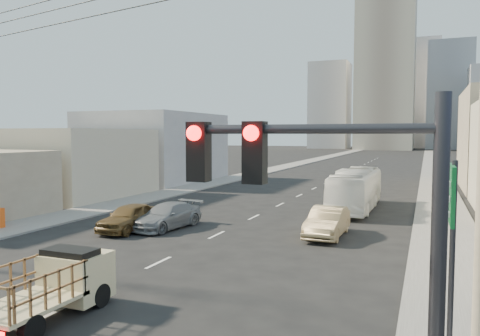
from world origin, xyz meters
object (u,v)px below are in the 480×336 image
Objects in this scene: sedan_brown at (130,217)px; sedan_grey at (167,216)px; green_sign at (451,220)px; city_bus at (356,189)px; traffic_signal at (346,255)px; flatbed_pickup at (51,281)px; sedan_tan at (327,222)px.

sedan_brown reaches higher than sedan_grey.
sedan_grey is 1.02× the size of green_sign.
city_bus is 29.57m from traffic_signal.
flatbed_pickup is 24.75m from city_bus.
traffic_signal reaches higher than sedan_tan.
city_bus is 2.13× the size of sedan_grey.
flatbed_pickup is 12.75m from sedan_brown.
sedan_brown is 0.92× the size of green_sign.
city_bus is (5.71, 24.08, 0.41)m from flatbed_pickup.
city_bus is at bearing 89.83° from sedan_tan.
sedan_tan is 20.06m from traffic_signal.
city_bus reaches higher than sedan_brown.
flatbed_pickup reaches higher than sedan_tan.
traffic_signal reaches higher than city_bus.
green_sign reaches higher than sedan_tan.
traffic_signal is (13.27, -18.13, 3.34)m from sedan_grey.
green_sign is at bearing -0.61° from flatbed_pickup.
city_bus is at bearing 97.57° from traffic_signal.
city_bus is at bearing 48.30° from sedan_brown.
flatbed_pickup is 0.41× the size of city_bus.
traffic_signal is at bearing -105.55° from green_sign.
sedan_brown is at bearing -131.01° from sedan_grey.
flatbed_pickup is 0.87× the size of sedan_grey.
traffic_signal is at bearing -45.61° from sedan_grey.
sedan_brown is 11.20m from sedan_tan.
flatbed_pickup is 0.91× the size of sedan_tan.
traffic_signal is 5.21m from green_sign.
city_bus is 2.23× the size of sedan_tan.
flatbed_pickup is 0.96× the size of sedan_brown.
green_sign is (10.99, -0.12, 2.65)m from flatbed_pickup.
city_bus is 14.54m from sedan_grey.
flatbed_pickup is at bearing -66.04° from sedan_grey.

